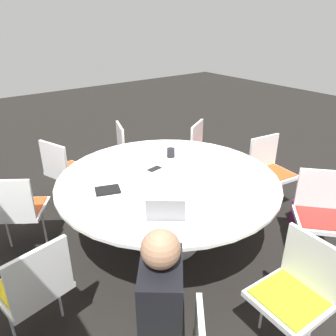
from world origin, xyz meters
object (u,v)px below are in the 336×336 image
object	(u,v)px
chair_2	(320,210)
coffee_cup	(171,153)
chair_3	(270,167)
chair_4	(205,149)
chair_5	(131,149)
cell_phone	(154,169)
chair_1	(296,288)
handbag	(309,216)
chair_7	(18,207)
person_0	(159,308)
laptop	(166,213)
chair_8	(34,283)
spiral_notebook	(108,190)
chair_6	(65,168)

from	to	relation	value
chair_2	coffee_cup	xyz separation A→B (m)	(1.37, 0.69, 0.29)
chair_3	chair_4	distance (m)	0.90
chair_5	cell_phone	world-z (taller)	chair_5
chair_1	handbag	size ratio (longest dim) A/B	2.38
chair_5	cell_phone	size ratio (longest dim) A/B	5.71
chair_7	chair_3	bearing A→B (deg)	16.14
person_0	laptop	xyz separation A→B (m)	(0.60, -0.50, 0.10)
handbag	cell_phone	bearing A→B (deg)	56.17
handbag	chair_4	bearing A→B (deg)	7.99
chair_4	coffee_cup	distance (m)	1.00
chair_7	chair_8	xyz separation A→B (m)	(-1.08, 0.17, 0.00)
chair_2	chair_7	world-z (taller)	same
chair_1	chair_8	world-z (taller)	same
chair_3	person_0	distance (m)	2.56
chair_4	chair_8	bearing A→B (deg)	-6.54
person_0	handbag	bearing A→B (deg)	-40.88
chair_7	spiral_notebook	distance (m)	0.93
chair_7	spiral_notebook	bearing A→B (deg)	-10.90
cell_phone	handbag	bearing A→B (deg)	-123.83
chair_7	handbag	xyz separation A→B (m)	(-1.46, -2.61, -0.37)
coffee_cup	cell_phone	distance (m)	0.35
chair_4	spiral_notebook	world-z (taller)	chair_4
chair_1	spiral_notebook	distance (m)	1.65
handbag	chair_8	bearing A→B (deg)	82.32
chair_2	cell_phone	xyz separation A→B (m)	(1.22, 1.01, 0.24)
chair_4	cell_phone	world-z (taller)	chair_4
handbag	chair_6	bearing A→B (deg)	43.71
chair_7	laptop	xyz separation A→B (m)	(-1.29, -0.77, 0.29)
chair_5	chair_6	distance (m)	0.93
chair_6	chair_4	bearing A→B (deg)	52.86
chair_3	chair_7	world-z (taller)	same
chair_2	chair_8	size ratio (longest dim) A/B	1.00
chair_5	person_0	bearing A→B (deg)	-8.85
person_0	spiral_notebook	distance (m)	1.30
chair_3	cell_phone	bearing A→B (deg)	-6.37
chair_5	spiral_notebook	size ratio (longest dim) A/B	3.45
chair_2	handbag	size ratio (longest dim) A/B	2.38
chair_1	chair_4	xyz separation A→B (m)	(2.17, -1.21, 0.00)
chair_1	chair_6	distance (m)	2.78
chair_1	chair_2	world-z (taller)	same
laptop	chair_3	bearing A→B (deg)	-128.72
chair_5	spiral_notebook	bearing A→B (deg)	-18.81
coffee_cup	chair_7	bearing A→B (deg)	76.37
chair_2	chair_7	xyz separation A→B (m)	(1.74, 2.21, 0.00)
chair_4	spiral_notebook	distance (m)	1.90
cell_phone	chair_8	bearing A→B (deg)	112.14
cell_phone	chair_3	bearing A→B (deg)	-104.16
chair_5	laptop	world-z (taller)	laptop
chair_1	handbag	distance (m)	1.63
chair_1	chair_3	world-z (taller)	same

